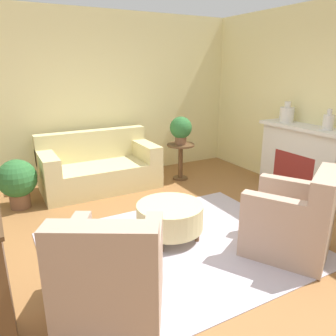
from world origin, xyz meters
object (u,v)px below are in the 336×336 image
armchair_left (111,278)px  vase_mantel_near (287,114)px  armchair_right (294,222)px  ottoman_table (170,216)px  potted_plant_floor (17,181)px  couch (99,168)px  side_table (181,156)px  vase_mantel_far (328,122)px  potted_plant_on_side_table (181,129)px

armchair_left → vase_mantel_near: 3.80m
armchair_right → ottoman_table: 1.34m
potted_plant_floor → couch: bearing=11.2°
side_table → potted_plant_floor: size_ratio=0.90×
ottoman_table → vase_mantel_far: 2.57m
vase_mantel_far → potted_plant_on_side_table: size_ratio=0.60×
armchair_left → ottoman_table: 1.35m
armchair_left → potted_plant_on_side_table: potted_plant_on_side_table is taller
vase_mantel_far → side_table: bearing=123.2°
side_table → potted_plant_floor: bearing=179.2°
armchair_left → vase_mantel_far: vase_mantel_far is taller
couch → ottoman_table: size_ratio=2.39×
armchair_left → couch: bearing=74.5°
couch → armchair_right: bearing=-67.7°
armchair_left → vase_mantel_near: size_ratio=3.44×
couch → ottoman_table: 2.02m
side_table → potted_plant_floor: (-2.61, 0.03, -0.02)m
couch → armchair_left: size_ratio=1.68×
ottoman_table → potted_plant_floor: (-1.44, 1.76, 0.13)m
potted_plant_on_side_table → vase_mantel_near: bearing=-43.0°
armchair_right → ottoman_table: armchair_right is taller
armchair_right → side_table: (0.18, 2.62, 0.06)m
couch → vase_mantel_far: 3.47m
vase_mantel_near → ottoman_table: bearing=-166.2°
side_table → ottoman_table: bearing=-124.1°
armchair_left → potted_plant_floor: 2.69m
ottoman_table → side_table: size_ratio=1.21×
vase_mantel_far → vase_mantel_near: bearing=90.0°
couch → potted_plant_floor: size_ratio=2.61×
armchair_left → ottoman_table: (1.01, 0.89, -0.09)m
armchair_right → ottoman_table: bearing=137.9°
side_table → couch: bearing=168.5°
armchair_right → vase_mantel_near: bearing=46.6°
armchair_right → side_table: 2.63m
ottoman_table → vase_mantel_far: vase_mantel_far is taller
couch → vase_mantel_near: bearing=-28.7°
armchair_right → potted_plant_on_side_table: size_ratio=2.30×
armchair_right → potted_plant_floor: 3.60m
couch → ottoman_table: (0.20, -2.01, -0.05)m
armchair_right → armchair_left: bearing=-180.0°
ottoman_table → potted_plant_on_side_table: potted_plant_on_side_table is taller
potted_plant_floor → side_table: bearing=-0.8°
armchair_left → potted_plant_on_side_table: size_ratio=2.30×
armchair_right → vase_mantel_near: vase_mantel_near is taller
couch → potted_plant_floor: 1.26m
armchair_left → potted_plant_on_side_table: bearing=50.3°
armchair_left → potted_plant_floor: (-0.43, 2.66, 0.04)m
side_table → vase_mantel_far: size_ratio=2.23×
vase_mantel_near → potted_plant_on_side_table: (-1.22, 1.14, -0.31)m
armchair_left → potted_plant_floor: armchair_left is taller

